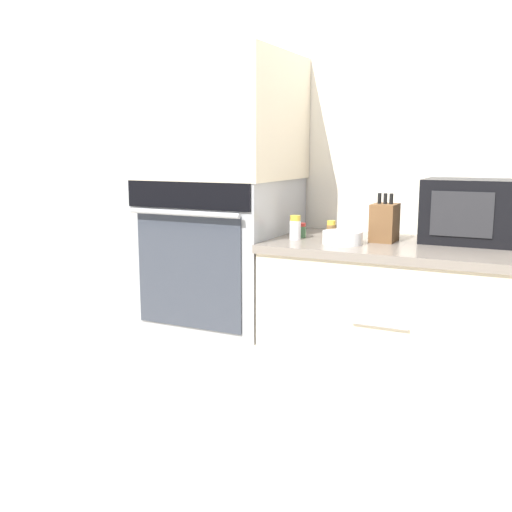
{
  "coord_description": "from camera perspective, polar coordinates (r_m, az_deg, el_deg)",
  "views": [
    {
      "loc": [
        1.08,
        -2.2,
        1.28
      ],
      "look_at": [
        -0.1,
        0.21,
        0.8
      ],
      "focal_mm": 42.0,
      "sensor_mm": 36.0,
      "label": 1
    }
  ],
  "objects": [
    {
      "name": "oven_cabinet_base",
      "position": [
        3.06,
        -3.22,
        -10.04
      ],
      "size": [
        0.67,
        0.6,
        0.45
      ],
      "color": "beige",
      "rests_on": "ground_plane"
    },
    {
      "name": "condiment_jar_mid",
      "position": [
        2.69,
        4.32,
        2.44
      ],
      "size": [
        0.04,
        0.04,
        0.07
      ],
      "color": "#427047",
      "rests_on": "counter_unit"
    },
    {
      "name": "wall_oven",
      "position": [
        2.91,
        -3.36,
        0.55
      ],
      "size": [
        0.65,
        0.64,
        0.69
      ],
      "color": "#9EA0A5",
      "rests_on": "oven_cabinet_base"
    },
    {
      "name": "bowl",
      "position": [
        2.53,
        8.24,
        1.75
      ],
      "size": [
        0.17,
        0.17,
        0.05
      ],
      "color": "white",
      "rests_on": "counter_unit"
    },
    {
      "name": "ground_plane",
      "position": [
        2.77,
        -0.0,
        -17.43
      ],
      "size": [
        12.0,
        12.0,
        0.0
      ],
      "primitive_type": "plane",
      "color": "beige"
    },
    {
      "name": "condiment_jar_far",
      "position": [
        2.64,
        7.17,
        2.43
      ],
      "size": [
        0.04,
        0.04,
        0.08
      ],
      "color": "brown",
      "rests_on": "counter_unit"
    },
    {
      "name": "counter_unit",
      "position": [
        2.7,
        13.24,
        -8.19
      ],
      "size": [
        1.09,
        0.63,
        0.89
      ],
      "color": "beige",
      "rests_on": "ground_plane"
    },
    {
      "name": "condiment_jar_near",
      "position": [
        2.63,
        3.75,
        2.7
      ],
      "size": [
        0.05,
        0.05,
        0.11
      ],
      "color": "silver",
      "rests_on": "counter_unit"
    },
    {
      "name": "microwave",
      "position": [
        2.68,
        19.86,
        4.02
      ],
      "size": [
        0.39,
        0.28,
        0.27
      ],
      "color": "black",
      "rests_on": "counter_unit"
    },
    {
      "name": "wall_back",
      "position": [
        3.03,
        5.31,
        9.51
      ],
      "size": [
        8.0,
        0.05,
        2.5
      ],
      "color": "silver",
      "rests_on": "ground_plane"
    },
    {
      "name": "oven_cabinet_upper",
      "position": [
        2.88,
        -3.46,
        13.0
      ],
      "size": [
        0.67,
        0.6,
        0.57
      ],
      "color": "beige",
      "rests_on": "wall_oven"
    },
    {
      "name": "knife_block",
      "position": [
        2.63,
        12.14,
        3.16
      ],
      "size": [
        0.1,
        0.14,
        0.21
      ],
      "color": "brown",
      "rests_on": "counter_unit"
    }
  ]
}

